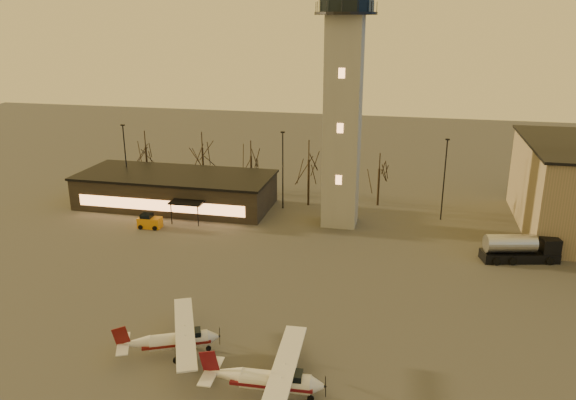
{
  "coord_description": "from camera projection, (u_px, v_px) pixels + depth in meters",
  "views": [
    {
      "loc": [
        7.98,
        -33.62,
        23.67
      ],
      "look_at": [
        -2.56,
        13.0,
        8.14
      ],
      "focal_mm": 35.0,
      "sensor_mm": 36.0,
      "label": 1
    }
  ],
  "objects": [
    {
      "name": "terminal",
      "position": [
        176.0,
        190.0,
        73.79
      ],
      "size": [
        25.4,
        12.2,
        4.3
      ],
      "color": "black",
      "rests_on": "ground"
    },
    {
      "name": "tree_row",
      "position": [
        251.0,
        153.0,
        77.54
      ],
      "size": [
        37.2,
        9.2,
        8.8
      ],
      "color": "black",
      "rests_on": "ground"
    },
    {
      "name": "service_cart",
      "position": [
        150.0,
        222.0,
        66.32
      ],
      "size": [
        2.75,
        1.82,
        1.7
      ],
      "rotation": [
        0.0,
        0.0,
        0.04
      ],
      "color": "orange",
      "rests_on": "ground"
    },
    {
      "name": "ground",
      "position": [
        283.0,
        365.0,
        40.17
      ],
      "size": [
        220.0,
        220.0,
        0.0
      ],
      "primitive_type": "plane",
      "color": "#413F3C",
      "rests_on": "ground"
    },
    {
      "name": "control_tower",
      "position": [
        344.0,
        87.0,
        62.96
      ],
      "size": [
        6.8,
        6.8,
        32.6
      ],
      "color": "gray",
      "rests_on": "ground"
    },
    {
      "name": "light_poles",
      "position": [
        346.0,
        178.0,
        67.16
      ],
      "size": [
        58.5,
        12.25,
        10.14
      ],
      "color": "black",
      "rests_on": "ground"
    },
    {
      "name": "cessna_front",
      "position": [
        277.0,
        384.0,
        36.38
      ],
      "size": [
        8.8,
        11.11,
        3.06
      ],
      "rotation": [
        0.0,
        0.0,
        0.05
      ],
      "color": "silver",
      "rests_on": "ground"
    },
    {
      "name": "cessna_rear",
      "position": [
        181.0,
        343.0,
        41.22
      ],
      "size": [
        8.12,
        9.74,
        2.79
      ],
      "rotation": [
        0.0,
        0.0,
        0.43
      ],
      "color": "silver",
      "rests_on": "ground"
    },
    {
      "name": "fuel_truck",
      "position": [
        520.0,
        250.0,
        57.16
      ],
      "size": [
        7.92,
        3.9,
        2.83
      ],
      "rotation": [
        0.0,
        0.0,
        0.23
      ],
      "color": "black",
      "rests_on": "ground"
    }
  ]
}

